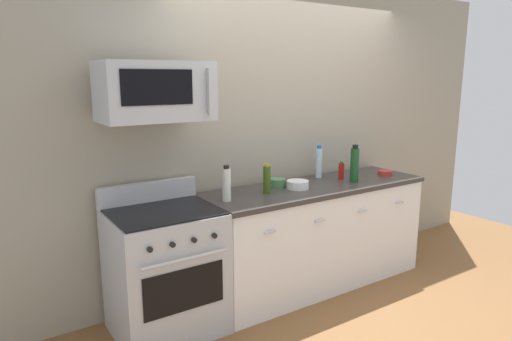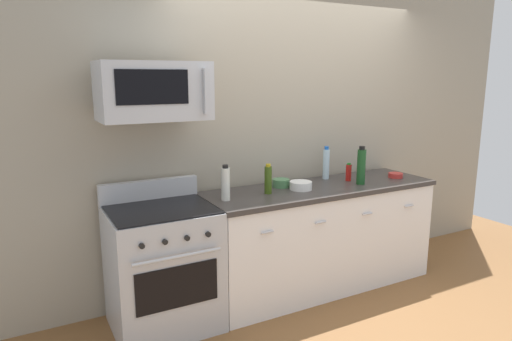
{
  "view_description": "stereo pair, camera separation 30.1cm",
  "coord_description": "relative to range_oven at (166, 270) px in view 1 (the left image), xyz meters",
  "views": [
    {
      "loc": [
        -2.56,
        -2.91,
        1.85
      ],
      "look_at": [
        -0.67,
        -0.05,
        1.13
      ],
      "focal_mm": 31.67,
      "sensor_mm": 36.0,
      "label": 1
    },
    {
      "loc": [
        -2.3,
        -3.07,
        1.85
      ],
      "look_at": [
        -0.67,
        -0.05,
        1.13
      ],
      "focal_mm": 31.67,
      "sensor_mm": 36.0,
      "label": 2
    }
  ],
  "objects": [
    {
      "name": "bowl_red_small",
      "position": [
        2.24,
        -0.06,
        0.47
      ],
      "size": [
        0.13,
        0.13,
        0.04
      ],
      "color": "#B72D28",
      "rests_on": "countertop_slab"
    },
    {
      "name": "microwave",
      "position": [
        0.0,
        0.04,
        1.28
      ],
      "size": [
        0.74,
        0.44,
        0.4
      ],
      "color": "#B7BABF"
    },
    {
      "name": "bottle_vinegar_white",
      "position": [
        0.51,
        -0.02,
        0.58
      ],
      "size": [
        0.07,
        0.07,
        0.28
      ],
      "color": "silver",
      "rests_on": "countertop_slab"
    },
    {
      "name": "ground_plane",
      "position": [
        1.42,
        -0.0,
        -0.47
      ],
      "size": [
        6.23,
        6.23,
        0.0
      ],
      "primitive_type": "plane",
      "color": "brown"
    },
    {
      "name": "counter_unit",
      "position": [
        1.42,
        -0.0,
        -0.01
      ],
      "size": [
        2.1,
        0.66,
        0.92
      ],
      "color": "white",
      "rests_on": "ground_plane"
    },
    {
      "name": "bottle_water_clear",
      "position": [
        1.63,
        0.21,
        0.59
      ],
      "size": [
        0.06,
        0.06,
        0.3
      ],
      "color": "silver",
      "rests_on": "countertop_slab"
    },
    {
      "name": "back_wall",
      "position": [
        1.42,
        0.41,
        0.88
      ],
      "size": [
        5.19,
        0.1,
        2.7
      ],
      "primitive_type": "cube",
      "color": "#9E937F",
      "rests_on": "ground_plane"
    },
    {
      "name": "bottle_olive_oil",
      "position": [
        0.89,
        -0.0,
        0.57
      ],
      "size": [
        0.06,
        0.06,
        0.24
      ],
      "color": "#385114",
      "rests_on": "countertop_slab"
    },
    {
      "name": "bowl_white_ceramic",
      "position": [
        1.2,
        -0.02,
        0.49
      ],
      "size": [
        0.19,
        0.19,
        0.07
      ],
      "color": "white",
      "rests_on": "countertop_slab"
    },
    {
      "name": "bottle_hot_sauce_red",
      "position": [
        1.76,
        0.05,
        0.53
      ],
      "size": [
        0.05,
        0.05,
        0.16
      ],
      "color": "#B21914",
      "rests_on": "countertop_slab"
    },
    {
      "name": "bowl_green_glaze",
      "position": [
        1.1,
        0.14,
        0.49
      ],
      "size": [
        0.15,
        0.15,
        0.07
      ],
      "color": "#477A4C",
      "rests_on": "countertop_slab"
    },
    {
      "name": "bottle_wine_green",
      "position": [
        1.77,
        -0.1,
        0.61
      ],
      "size": [
        0.08,
        0.08,
        0.34
      ],
      "color": "#19471E",
      "rests_on": "countertop_slab"
    },
    {
      "name": "range_oven",
      "position": [
        0.0,
        0.0,
        0.0
      ],
      "size": [
        0.76,
        0.69,
        1.07
      ],
      "color": "#B7BABF",
      "rests_on": "ground_plane"
    }
  ]
}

